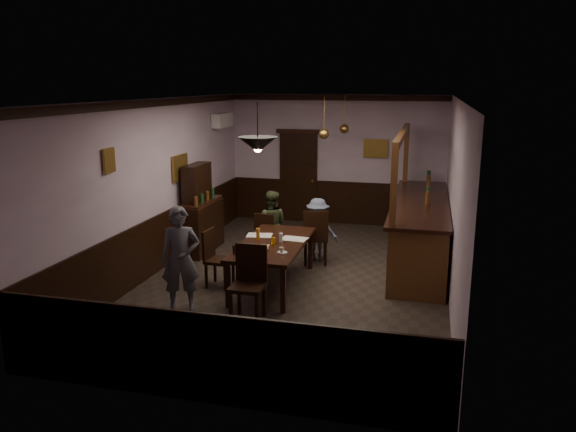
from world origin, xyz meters
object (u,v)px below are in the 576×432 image
(chair_near, at_px, (249,279))
(pendant_iron, at_px, (258,145))
(chair_side, at_px, (215,255))
(coffee_cup, at_px, (282,250))
(soda_can, at_px, (273,241))
(sideboard, at_px, (200,217))
(person_seated_left, at_px, (271,224))
(person_seated_right, at_px, (318,229))
(chair_far_left, at_px, (267,235))
(bar_counter, at_px, (420,229))
(chair_far_right, at_px, (316,235))
(person_standing, at_px, (181,259))
(pendant_brass_mid, at_px, (324,134))
(pendant_brass_far, at_px, (344,129))
(dining_table, at_px, (273,246))

(chair_near, xyz_separation_m, pendant_iron, (-0.01, 0.51, 1.83))
(chair_side, relative_size, coffee_cup, 11.81)
(soda_can, distance_m, sideboard, 2.61)
(person_seated_left, distance_m, person_seated_right, 0.90)
(chair_side, height_order, person_seated_left, person_seated_left)
(chair_near, relative_size, person_seated_right, 0.90)
(chair_far_left, height_order, chair_near, chair_near)
(coffee_cup, distance_m, bar_counter, 3.21)
(chair_far_right, distance_m, person_standing, 2.95)
(chair_near, distance_m, pendant_brass_mid, 4.01)
(soda_can, height_order, pendant_brass_far, pendant_brass_far)
(person_seated_right, relative_size, bar_counter, 0.27)
(person_seated_left, bearing_deg, chair_side, 72.39)
(chair_near, relative_size, coffee_cup, 13.28)
(person_standing, height_order, soda_can, person_standing)
(person_seated_right, relative_size, pendant_iron, 1.68)
(person_standing, height_order, coffee_cup, person_standing)
(sideboard, bearing_deg, pendant_brass_far, 38.83)
(sideboard, distance_m, pendant_brass_far, 3.60)
(soda_can, height_order, pendant_iron, pendant_iron)
(dining_table, xyz_separation_m, pendant_brass_far, (0.58, 3.58, 1.61))
(chair_far_right, bearing_deg, soda_can, 61.55)
(soda_can, xyz_separation_m, sideboard, (-1.97, 1.70, -0.12))
(person_seated_right, bearing_deg, dining_table, 76.91)
(dining_table, distance_m, chair_near, 1.32)
(chair_far_right, height_order, sideboard, sideboard)
(chair_near, distance_m, chair_side, 1.45)
(bar_counter, height_order, pendant_iron, pendant_iron)
(dining_table, xyz_separation_m, pendant_iron, (0.01, -0.80, 1.72))
(chair_side, distance_m, person_standing, 1.09)
(chair_far_left, relative_size, pendant_brass_far, 1.14)
(chair_near, bearing_deg, pendant_brass_far, 82.48)
(pendant_brass_mid, bearing_deg, chair_side, -117.67)
(dining_table, height_order, chair_far_right, chair_far_right)
(coffee_cup, bearing_deg, sideboard, 135.73)
(dining_table, distance_m, bar_counter, 3.01)
(dining_table, height_order, coffee_cup, coffee_cup)
(chair_near, relative_size, person_standing, 0.68)
(chair_near, bearing_deg, pendant_iron, 89.91)
(dining_table, bearing_deg, sideboard, 140.95)
(coffee_cup, relative_size, pendant_iron, 0.11)
(dining_table, xyz_separation_m, soda_can, (0.04, -0.14, 0.12))
(chair_far_left, xyz_separation_m, soda_can, (0.53, -1.41, 0.31))
(pendant_iron, relative_size, pendant_brass_mid, 0.87)
(chair_side, bearing_deg, coffee_cup, -101.25)
(chair_near, xyz_separation_m, person_standing, (-1.05, 0.05, 0.19))
(person_standing, height_order, pendant_brass_mid, pendant_brass_mid)
(soda_can, xyz_separation_m, pendant_iron, (-0.03, -0.66, 1.60))
(person_standing, relative_size, person_seated_right, 1.31)
(bar_counter, distance_m, pendant_brass_mid, 2.55)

